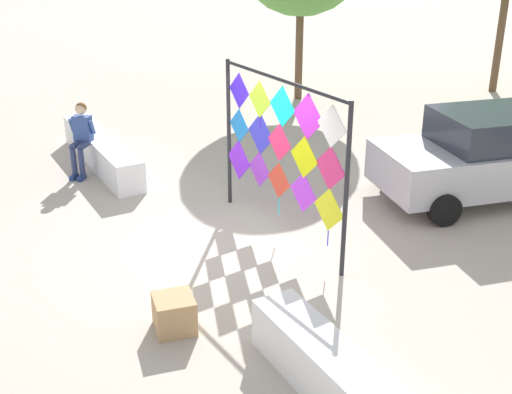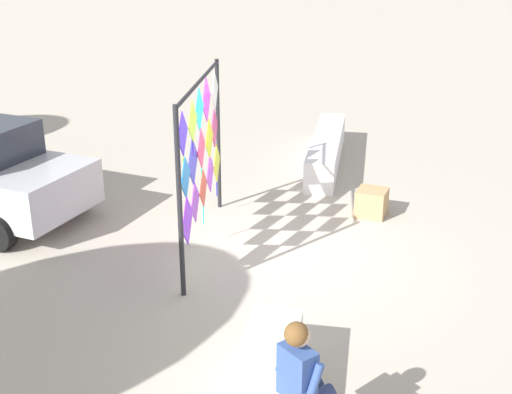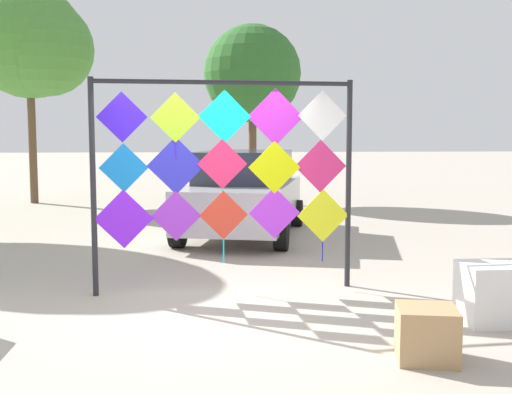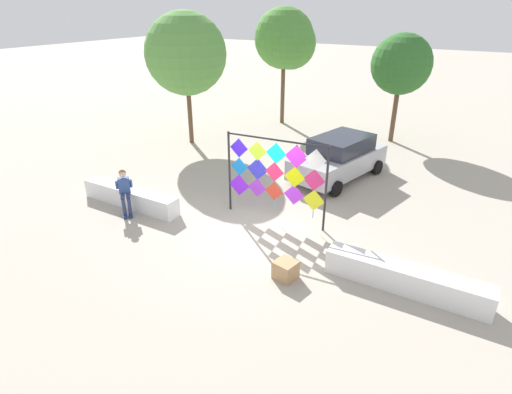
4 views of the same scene
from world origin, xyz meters
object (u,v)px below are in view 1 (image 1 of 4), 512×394
object	(u,v)px
kite_display_rack	(281,142)
parked_car	(494,154)
cardboard_box_large	(174,314)
seated_vendor	(81,134)

from	to	relation	value
kite_display_rack	parked_car	distance (m)	4.41
parked_car	cardboard_box_large	bearing A→B (deg)	-80.36
seated_vendor	parked_car	distance (m)	7.98
seated_vendor	cardboard_box_large	distance (m)	6.06
parked_car	seated_vendor	bearing A→B (deg)	-127.21
seated_vendor	cardboard_box_large	size ratio (longest dim) A/B	2.90
kite_display_rack	seated_vendor	xyz separation A→B (m)	(-4.33, -2.05, -0.75)
seated_vendor	cardboard_box_large	xyz separation A→B (m)	(6.00, -0.53, -0.63)
parked_car	cardboard_box_large	distance (m)	7.02
kite_display_rack	parked_car	bearing A→B (deg)	83.41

